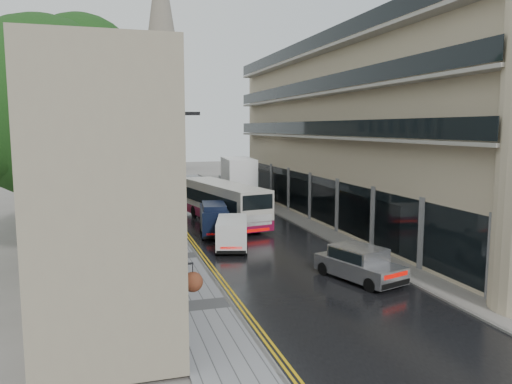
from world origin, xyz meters
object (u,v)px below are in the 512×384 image
silver_hatchback (371,274)px  lamp_post_far (152,160)px  navy_van (203,222)px  tree_near (46,138)px  tree_far (69,144)px  lamp_post_near (185,190)px  white_lorry (228,183)px  pedestrian (175,246)px  cream_bus (226,210)px  white_van (217,239)px

silver_hatchback → lamp_post_far: (-7.60, 25.49, 3.75)m
navy_van → tree_near: bearing=-150.9°
tree_far → lamp_post_near: tree_far is taller
white_lorry → pedestrian: 19.65m
cream_bus → lamp_post_far: (-4.33, 10.54, 3.03)m
tree_far → pedestrian: bearing=-67.1°
white_lorry → white_van: (-4.69, -17.00, -1.33)m
tree_far → navy_van: bearing=-47.1°
tree_near → white_van: bearing=-4.5°
navy_van → lamp_post_far: bearing=108.3°
silver_hatchback → navy_van: navy_van is taller
tree_far → pedestrian: size_ratio=7.42×
white_lorry → lamp_post_far: 7.37m
tree_far → cream_bus: (10.95, -7.46, -4.63)m
white_lorry → pedestrian: bearing=-106.8°
pedestrian → cream_bus: bearing=-123.9°
white_lorry → lamp_post_far: (-6.99, -0.20, 2.31)m
white_van → lamp_post_near: bearing=-122.8°
tree_near → lamp_post_near: bearing=-20.6°
tree_far → lamp_post_far: (6.62, 3.08, -1.61)m
cream_bus → silver_hatchback: size_ratio=2.53×
navy_van → white_van: bearing=-80.7°
white_lorry → navy_van: (-4.76, -12.78, -1.13)m
white_lorry → white_van: size_ratio=2.05×
navy_van → lamp_post_near: size_ratio=0.56×
tree_near → tree_far: tree_near is taller
tree_near → lamp_post_near: 8.03m
tree_far → silver_hatchback: bearing=-57.6°
cream_bus → navy_van: cream_bus is taller
navy_van → pedestrian: size_ratio=2.70×
tree_far → silver_hatchback: (14.21, -22.41, -5.35)m
cream_bus → navy_van: 2.97m
tree_near → navy_van: size_ratio=3.06×
pedestrian → lamp_post_near: (0.49, -0.75, 3.25)m
tree_near → white_van: tree_near is taller
tree_near → silver_hatchback: (14.51, -9.41, -6.07)m
white_lorry → cream_bus: bearing=-98.7°
tree_near → white_van: (9.22, -0.72, -5.96)m
cream_bus → lamp_post_far: size_ratio=1.28×
white_van → cream_bus: bearing=87.3°
navy_van → lamp_post_near: 7.16m
tree_near → pedestrian: 9.10m
tree_near → pedestrian: size_ratio=8.27×
white_lorry → lamp_post_near: (-6.84, -18.93, 1.90)m
white_lorry → pedestrian: size_ratio=5.19×
cream_bus → tree_near: bearing=-165.3°
silver_hatchback → lamp_post_near: (-7.44, 6.76, 3.33)m
lamp_post_near → silver_hatchback: bearing=-23.0°
silver_hatchback → lamp_post_far: 26.86m
white_van → navy_van: navy_van is taller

